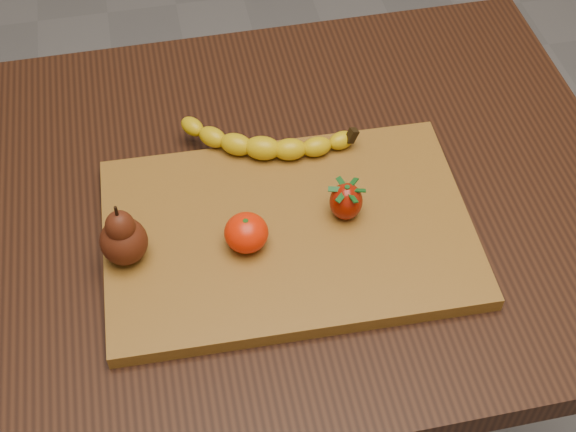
{
  "coord_description": "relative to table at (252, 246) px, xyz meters",
  "views": [
    {
      "loc": [
        -0.09,
        -0.68,
        1.54
      ],
      "look_at": [
        0.04,
        -0.07,
        0.8
      ],
      "focal_mm": 50.0,
      "sensor_mm": 36.0,
      "label": 1
    }
  ],
  "objects": [
    {
      "name": "table",
      "position": [
        0.0,
        0.0,
        0.0
      ],
      "size": [
        1.0,
        0.7,
        0.76
      ],
      "color": "black",
      "rests_on": "ground"
    },
    {
      "name": "mandarin",
      "position": [
        -0.02,
        -0.09,
        0.14
      ],
      "size": [
        0.06,
        0.06,
        0.05
      ],
      "primitive_type": "ellipsoid",
      "rotation": [
        0.0,
        0.0,
        -0.1
      ],
      "color": "red",
      "rests_on": "cutting_board"
    },
    {
      "name": "strawberry",
      "position": [
        0.11,
        -0.06,
        0.14
      ],
      "size": [
        0.05,
        0.05,
        0.05
      ],
      "primitive_type": null,
      "rotation": [
        0.0,
        0.0,
        -0.27
      ],
      "color": "#871103",
      "rests_on": "cutting_board"
    },
    {
      "name": "cutting_board",
      "position": [
        0.04,
        -0.07,
        0.11
      ],
      "size": [
        0.46,
        0.31,
        0.02
      ],
      "primitive_type": "cube",
      "rotation": [
        0.0,
        0.0,
        -0.03
      ],
      "color": "brown",
      "rests_on": "table"
    },
    {
      "name": "pear",
      "position": [
        -0.16,
        -0.07,
        0.16
      ],
      "size": [
        0.07,
        0.07,
        0.09
      ],
      "primitive_type": null,
      "rotation": [
        0.0,
        0.0,
        0.25
      ],
      "color": "#481A0B",
      "rests_on": "cutting_board"
    },
    {
      "name": "banana",
      "position": [
        0.03,
        0.05,
        0.13
      ],
      "size": [
        0.21,
        0.12,
        0.03
      ],
      "primitive_type": null,
      "rotation": [
        0.0,
        0.0,
        -0.34
      ],
      "color": "#C6A709",
      "rests_on": "cutting_board"
    }
  ]
}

